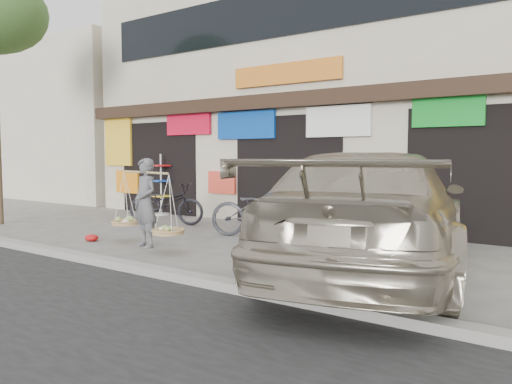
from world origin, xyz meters
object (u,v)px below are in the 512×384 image
Objects in this scene: bike_2 at (261,210)px; display_rack at (161,190)px; bike_0 at (166,204)px; suv at (373,213)px; street_vendor at (145,206)px.

display_rack reaches higher than bike_2.
suv reaches higher than bike_0.
bike_0 is at bearing 142.11° from street_vendor.
display_rack is at bearing 48.66° from bike_2.
street_vendor is at bearing -162.70° from bike_0.
street_vendor reaches higher than bike_0.
bike_2 is (1.11, 2.22, -0.20)m from street_vendor.
display_rack is at bearing 146.48° from street_vendor.
street_vendor is 2.49m from bike_2.
suv is (3.17, -1.69, 0.31)m from bike_2.
display_rack is at bearing -36.72° from suv.
display_rack is (-7.76, 3.21, -0.18)m from suv.
bike_2 is at bearing -42.26° from suv.
street_vendor is 0.33× the size of suv.
street_vendor is at bearing -7.15° from suv.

